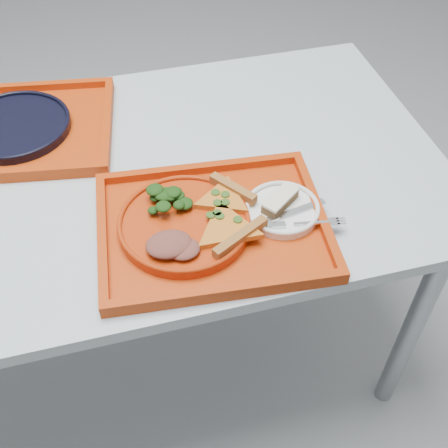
# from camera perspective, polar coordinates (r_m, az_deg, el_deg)

# --- Properties ---
(ground) EXTENTS (10.00, 10.00, 0.00)m
(ground) POSITION_cam_1_polar(r_m,az_deg,el_deg) (1.84, -9.63, -13.07)
(ground) COLOR gray
(ground) RESTS_ON ground
(table) EXTENTS (1.60, 0.80, 0.75)m
(table) POSITION_cam_1_polar(r_m,az_deg,el_deg) (1.31, -13.25, 1.86)
(table) COLOR #B3C0C8
(table) RESTS_ON ground
(tray_main) EXTENTS (0.48, 0.39, 0.01)m
(tray_main) POSITION_cam_1_polar(r_m,az_deg,el_deg) (1.12, -1.16, -0.44)
(tray_main) COLOR #B03209
(tray_main) RESTS_ON table
(tray_far) EXTENTS (0.50, 0.41, 0.01)m
(tray_far) POSITION_cam_1_polar(r_m,az_deg,el_deg) (1.44, -20.35, 8.78)
(tray_far) COLOR #B03209
(tray_far) RESTS_ON table
(dinner_plate) EXTENTS (0.26, 0.26, 0.02)m
(dinner_plate) POSITION_cam_1_polar(r_m,az_deg,el_deg) (1.11, -4.06, -0.08)
(dinner_plate) COLOR #AF2E0B
(dinner_plate) RESTS_ON tray_main
(side_plate) EXTENTS (0.15, 0.15, 0.01)m
(side_plate) POSITION_cam_1_polar(r_m,az_deg,el_deg) (1.14, 5.91, 1.37)
(side_plate) COLOR white
(side_plate) RESTS_ON tray_main
(navy_plate) EXTENTS (0.26, 0.26, 0.02)m
(navy_plate) POSITION_cam_1_polar(r_m,az_deg,el_deg) (1.43, -20.49, 9.22)
(navy_plate) COLOR black
(navy_plate) RESTS_ON tray_far
(pizza_slice_a) EXTENTS (0.18, 0.19, 0.02)m
(pizza_slice_a) POSITION_cam_1_polar(r_m,az_deg,el_deg) (1.08, 0.32, -0.28)
(pizza_slice_a) COLOR gold
(pizza_slice_a) RESTS_ON dinner_plate
(pizza_slice_b) EXTENTS (0.17, 0.16, 0.02)m
(pizza_slice_b) POSITION_cam_1_polar(r_m,az_deg,el_deg) (1.13, -0.07, 2.74)
(pizza_slice_b) COLOR gold
(pizza_slice_b) RESTS_ON dinner_plate
(salad_heap) EXTENTS (0.08, 0.07, 0.04)m
(salad_heap) POSITION_cam_1_polar(r_m,az_deg,el_deg) (1.12, -5.71, 2.61)
(salad_heap) COLOR black
(salad_heap) RESTS_ON dinner_plate
(meat_portion) EXTENTS (0.09, 0.07, 0.03)m
(meat_portion) POSITION_cam_1_polar(r_m,az_deg,el_deg) (1.05, -5.62, -2.07)
(meat_portion) COLOR brown
(meat_portion) RESTS_ON dinner_plate
(dessert_bar) EXTENTS (0.09, 0.08, 0.02)m
(dessert_bar) POSITION_cam_1_polar(r_m,az_deg,el_deg) (1.13, 5.73, 2.39)
(dessert_bar) COLOR #462817
(dessert_bar) RESTS_ON side_plate
(knife) EXTENTS (0.18, 0.05, 0.01)m
(knife) POSITION_cam_1_polar(r_m,az_deg,el_deg) (1.12, 6.18, 0.96)
(knife) COLOR silver
(knife) RESTS_ON side_plate
(fork) EXTENTS (0.19, 0.05, 0.01)m
(fork) POSITION_cam_1_polar(r_m,az_deg,el_deg) (1.10, 7.01, 0.00)
(fork) COLOR silver
(fork) RESTS_ON side_plate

